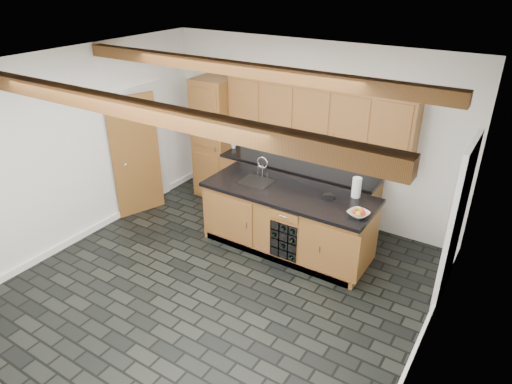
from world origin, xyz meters
TOP-DOWN VIEW (x-y plane):
  - ground at (0.00, 0.00)m, footprint 5.00×5.00m
  - room_shell at (-0.09, 0.53)m, footprint 5.01×5.00m
  - back_cabinetry at (-0.38, 2.24)m, footprint 3.65×0.62m
  - island at (0.31, 1.28)m, footprint 2.48×0.96m
  - faucet at (-0.25, 1.33)m, footprint 0.45×0.40m
  - kitchen_scale at (0.85, 1.41)m, footprint 0.18×0.12m
  - fruit_bowl at (1.38, 1.14)m, footprint 0.32×0.32m
  - fruit_cluster at (1.38, 1.14)m, footprint 0.16×0.17m
  - paper_towel at (1.15, 1.63)m, footprint 0.13×0.13m
  - mug at (-1.30, 2.23)m, footprint 0.11×0.11m

SIDE VIEW (x-z plane):
  - ground at x=0.00m, z-range 0.00..0.00m
  - island at x=0.31m, z-range 0.00..0.93m
  - kitchen_scale at x=0.85m, z-range 0.93..0.98m
  - fruit_bowl at x=1.38m, z-range 0.93..0.99m
  - faucet at x=-0.25m, z-range 0.79..1.14m
  - mug at x=-1.30m, z-range 0.93..1.01m
  - back_cabinetry at x=-0.38m, z-range -0.12..2.08m
  - fruit_cluster at x=1.38m, z-range 0.96..1.03m
  - paper_towel at x=1.15m, z-range 0.93..1.21m
  - room_shell at x=-0.09m, z-range -0.97..4.03m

